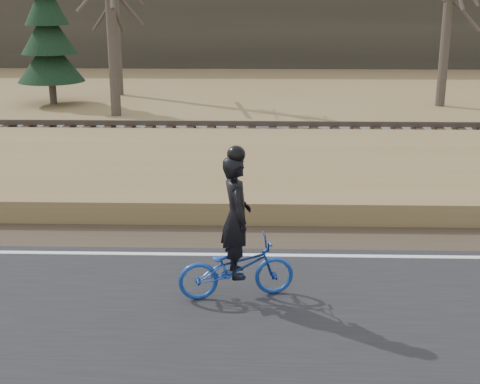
{
  "coord_description": "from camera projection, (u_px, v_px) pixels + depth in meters",
  "views": [
    {
      "loc": [
        0.78,
        -10.41,
        4.45
      ],
      "look_at": [
        0.47,
        0.5,
        1.1
      ],
      "focal_mm": 50.0,
      "sensor_mm": 36.0,
      "label": 1
    }
  ],
  "objects": [
    {
      "name": "embankment",
      "position": [
        224.0,
        181.0,
        15.23
      ],
      "size": [
        120.0,
        5.0,
        0.44
      ],
      "primitive_type": "cube",
      "color": "olive",
      "rests_on": "ground"
    },
    {
      "name": "bare_tree_left",
      "position": [
        115.0,
        1.0,
        27.77
      ],
      "size": [
        0.36,
        0.36,
        7.81
      ],
      "primitive_type": "cylinder",
      "color": "#50463A",
      "rests_on": "ground"
    },
    {
      "name": "treeline_backdrop",
      "position": [
        246.0,
        13.0,
        39.07
      ],
      "size": [
        120.0,
        4.0,
        6.0
      ],
      "primitive_type": "cube",
      "color": "#383328",
      "rests_on": "ground"
    },
    {
      "name": "railroad",
      "position": [
        231.0,
        133.0,
        18.77
      ],
      "size": [
        120.0,
        2.4,
        0.29
      ],
      "color": "black",
      "rests_on": "ballast"
    },
    {
      "name": "shoulder",
      "position": [
        216.0,
        236.0,
        12.42
      ],
      "size": [
        120.0,
        1.6,
        0.04
      ],
      "primitive_type": "cube",
      "color": "#473A2B",
      "rests_on": "ground"
    },
    {
      "name": "road",
      "position": [
        198.0,
        335.0,
        8.88
      ],
      "size": [
        120.0,
        6.0,
        0.06
      ],
      "primitive_type": "cube",
      "color": "black",
      "rests_on": "ground"
    },
    {
      "name": "bare_tree_center",
      "position": [
        448.0,
        9.0,
        25.13
      ],
      "size": [
        0.36,
        0.36,
        7.33
      ],
      "primitive_type": "cylinder",
      "color": "#50463A",
      "rests_on": "ground"
    },
    {
      "name": "cyclist",
      "position": [
        236.0,
        249.0,
        9.71
      ],
      "size": [
        1.8,
        0.94,
        2.29
      ],
      "rotation": [
        0.0,
        0.0,
        1.78
      ],
      "color": "#163E9D",
      "rests_on": "road"
    },
    {
      "name": "edge_line",
      "position": [
        212.0,
        254.0,
        11.45
      ],
      "size": [
        120.0,
        0.12,
        0.01
      ],
      "primitive_type": "cube",
      "color": "silver",
      "rests_on": "road"
    },
    {
      "name": "bare_tree_near_left",
      "position": [
        111.0,
        23.0,
        23.26
      ],
      "size": [
        0.36,
        0.36,
        6.53
      ],
      "primitive_type": "cylinder",
      "color": "#50463A",
      "rests_on": "ground"
    },
    {
      "name": "ground",
      "position": [
        211.0,
        263.0,
        11.28
      ],
      "size": [
        120.0,
        120.0,
        0.0
      ],
      "primitive_type": "plane",
      "color": "olive",
      "rests_on": "ground"
    },
    {
      "name": "ballast",
      "position": [
        231.0,
        144.0,
        18.86
      ],
      "size": [
        120.0,
        3.0,
        0.45
      ],
      "primitive_type": "cube",
      "color": "slate",
      "rests_on": "ground"
    },
    {
      "name": "conifer",
      "position": [
        48.0,
        32.0,
        25.82
      ],
      "size": [
        2.6,
        2.6,
        5.88
      ],
      "color": "#50463A",
      "rests_on": "ground"
    }
  ]
}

